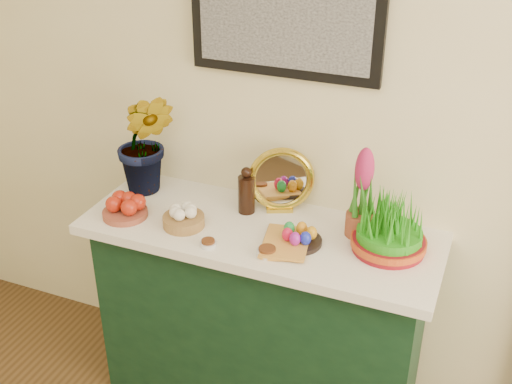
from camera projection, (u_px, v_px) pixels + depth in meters
sideboard at (260, 321)px, 2.71m from camera, size 1.30×0.45×0.85m
tablecloth at (261, 231)px, 2.50m from camera, size 1.40×0.55×0.04m
hyacinth_green at (144, 126)px, 2.62m from camera, size 0.35×0.32×0.59m
apple_bowl at (125, 208)px, 2.55m from camera, size 0.24×0.24×0.09m
garlic_basket at (183, 217)px, 2.48m from camera, size 0.21×0.21×0.09m
vinegar_cruet at (246, 192)px, 2.56m from camera, size 0.07×0.07×0.20m
mirror at (281, 180)px, 2.56m from camera, size 0.27×0.16×0.27m
book at (263, 240)px, 2.38m from camera, size 0.19×0.25×0.03m
spice_dish_left at (208, 243)px, 2.37m from camera, size 0.06×0.06×0.03m
spice_dish_right at (267, 252)px, 2.32m from camera, size 0.08×0.08×0.03m
egg_plate at (298, 237)px, 2.38m from camera, size 0.19×0.19×0.07m
hyacinth_pink at (362, 197)px, 2.37m from camera, size 0.11×0.11×0.36m
wheatgrass_sabzeh at (390, 227)px, 2.31m from camera, size 0.28×0.28×0.22m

